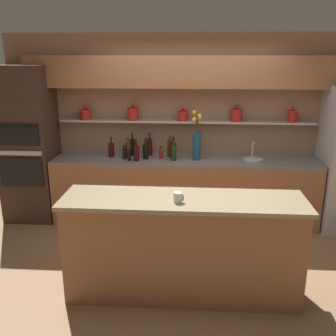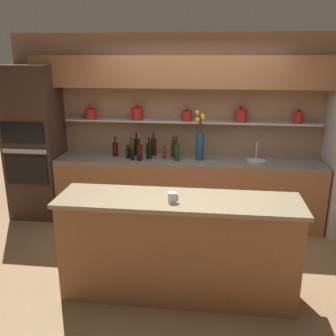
{
  "view_description": "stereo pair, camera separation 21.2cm",
  "coord_description": "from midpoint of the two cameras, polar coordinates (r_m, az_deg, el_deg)",
  "views": [
    {
      "loc": [
        0.09,
        -3.76,
        2.31
      ],
      "look_at": [
        -0.2,
        0.37,
        1.05
      ],
      "focal_mm": 40.0,
      "sensor_mm": 36.0,
      "label": 1
    },
    {
      "loc": [
        0.3,
        -3.74,
        2.31
      ],
      "look_at": [
        -0.2,
        0.37,
        1.05
      ],
      "focal_mm": 40.0,
      "sensor_mm": 36.0,
      "label": 2
    }
  ],
  "objects": [
    {
      "name": "ground_plane",
      "position": [
        4.41,
        3.54,
        -14.71
      ],
      "size": [
        12.0,
        12.0,
        0.0
      ],
      "primitive_type": "plane",
      "color": "olive"
    },
    {
      "name": "back_wall_unit",
      "position": [
        5.34,
        4.86,
        8.66
      ],
      "size": [
        5.2,
        0.44,
        2.6
      ],
      "color": "#937056",
      "rests_on": "ground_plane"
    },
    {
      "name": "back_counter_unit",
      "position": [
        5.33,
        4.1,
        -3.45
      ],
      "size": [
        3.67,
        0.62,
        0.92
      ],
      "color": "#99603D",
      "rests_on": "ground_plane"
    },
    {
      "name": "island_counter",
      "position": [
        3.73,
        3.2,
        -11.95
      ],
      "size": [
        2.3,
        0.61,
        1.02
      ],
      "color": "#99603D",
      "rests_on": "ground_plane"
    },
    {
      "name": "oven_tower",
      "position": [
        5.69,
        -18.64,
        3.6
      ],
      "size": [
        0.71,
        0.64,
        2.18
      ],
      "color": "#3D281E",
      "rests_on": "ground_plane"
    },
    {
      "name": "flower_vase",
      "position": [
        5.12,
        6.07,
        3.89
      ],
      "size": [
        0.13,
        0.14,
        0.68
      ],
      "color": "navy",
      "rests_on": "back_counter_unit"
    },
    {
      "name": "sink_fixture",
      "position": [
        5.23,
        14.5,
        1.25
      ],
      "size": [
        0.27,
        0.27,
        0.25
      ],
      "color": "#B7B7BC",
      "rests_on": "back_counter_unit"
    },
    {
      "name": "bottle_sauce_0",
      "position": [
        5.14,
        -4.28,
        1.97
      ],
      "size": [
        0.05,
        0.05,
        0.17
      ],
      "color": "black",
      "rests_on": "back_counter_unit"
    },
    {
      "name": "bottle_wine_1",
      "position": [
        5.2,
        -1.75,
        2.62
      ],
      "size": [
        0.08,
        0.08,
        0.3
      ],
      "color": "black",
      "rests_on": "back_counter_unit"
    },
    {
      "name": "bottle_wine_2",
      "position": [
        5.1,
        -3.17,
        2.37
      ],
      "size": [
        0.07,
        0.07,
        0.31
      ],
      "color": "#380C0C",
      "rests_on": "back_counter_unit"
    },
    {
      "name": "bottle_spirit_3",
      "position": [
        5.3,
        1.98,
        3.03
      ],
      "size": [
        0.08,
        0.08,
        0.29
      ],
      "color": "#4C2D0C",
      "rests_on": "back_counter_unit"
    },
    {
      "name": "bottle_spirit_4",
      "position": [
        5.26,
        -4.39,
        2.87
      ],
      "size": [
        0.07,
        0.07,
        0.28
      ],
      "color": "#4C2D0C",
      "rests_on": "back_counter_unit"
    },
    {
      "name": "bottle_sauce_5",
      "position": [
        5.2,
        0.61,
        2.22
      ],
      "size": [
        0.05,
        0.05,
        0.17
      ],
      "color": "maroon",
      "rests_on": "back_counter_unit"
    },
    {
      "name": "bottle_wine_6",
      "position": [
        5.36,
        -6.91,
        2.89
      ],
      "size": [
        0.08,
        0.08,
        0.29
      ],
      "color": "#380C0C",
      "rests_on": "back_counter_unit"
    },
    {
      "name": "bottle_wine_7",
      "position": [
        5.09,
        2.54,
        2.4
      ],
      "size": [
        0.07,
        0.07,
        0.31
      ],
      "color": "#193814",
      "rests_on": "back_counter_unit"
    },
    {
      "name": "bottle_wine_8",
      "position": [
        5.39,
        -3.69,
        3.28
      ],
      "size": [
        0.08,
        0.08,
        0.33
      ],
      "color": "black",
      "rests_on": "back_counter_unit"
    },
    {
      "name": "bottle_sauce_9",
      "position": [
        5.23,
        -5.0,
        2.35
      ],
      "size": [
        0.05,
        0.05,
        0.19
      ],
      "color": "black",
      "rests_on": "back_counter_unit"
    },
    {
      "name": "bottle_wine_10",
      "position": [
        5.23,
        2.43,
        2.72
      ],
      "size": [
        0.08,
        0.08,
        0.3
      ],
      "color": "#380C0C",
      "rests_on": "back_counter_unit"
    },
    {
      "name": "bottle_wine_11",
      "position": [
        5.37,
        -1.09,
        3.29
      ],
      "size": [
        0.08,
        0.08,
        0.34
      ],
      "color": "#380C0C",
      "rests_on": "back_counter_unit"
    },
    {
      "name": "coffee_mug",
      "position": [
        3.4,
        2.45,
        -4.53
      ],
      "size": [
        0.1,
        0.08,
        0.1
      ],
      "color": "silver",
      "rests_on": "island_counter"
    }
  ]
}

